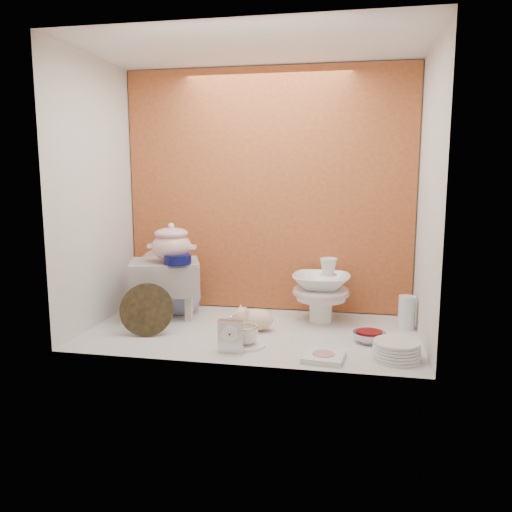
{
  "coord_description": "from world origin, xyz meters",
  "views": [
    {
      "loc": [
        0.55,
        -2.69,
        0.88
      ],
      "look_at": [
        0.02,
        0.02,
        0.42
      ],
      "focal_mm": 36.32,
      "sensor_mm": 36.0,
      "label": 1
    }
  ],
  "objects_px": {
    "mantel_clock": "(231,334)",
    "gold_rim_teacup": "(246,335)",
    "porcelain_tower": "(321,290)",
    "blue_white_vase": "(180,292)",
    "soup_tureen": "(172,243)",
    "crystal_bowl": "(369,337)",
    "plush_pig": "(257,319)",
    "floral_platter": "(162,277)",
    "dinner_plate_stack": "(396,350)",
    "step_stool": "(165,289)"
  },
  "relations": [
    {
      "from": "mantel_clock",
      "to": "gold_rim_teacup",
      "type": "xyz_separation_m",
      "value": [
        0.06,
        0.1,
        -0.03
      ]
    },
    {
      "from": "porcelain_tower",
      "to": "mantel_clock",
      "type": "bearing_deg",
      "value": -123.12
    },
    {
      "from": "blue_white_vase",
      "to": "gold_rim_teacup",
      "type": "xyz_separation_m",
      "value": [
        0.53,
        -0.53,
        -0.07
      ]
    },
    {
      "from": "soup_tureen",
      "to": "crystal_bowl",
      "type": "distance_m",
      "value": 1.25
    },
    {
      "from": "soup_tureen",
      "to": "plush_pig",
      "type": "bearing_deg",
      "value": -14.99
    },
    {
      "from": "mantel_clock",
      "to": "floral_platter",
      "type": "bearing_deg",
      "value": 126.18
    },
    {
      "from": "gold_rim_teacup",
      "to": "dinner_plate_stack",
      "type": "height_order",
      "value": "gold_rim_teacup"
    },
    {
      "from": "floral_platter",
      "to": "crystal_bowl",
      "type": "distance_m",
      "value": 1.42
    },
    {
      "from": "dinner_plate_stack",
      "to": "crystal_bowl",
      "type": "relative_size",
      "value": 1.35
    },
    {
      "from": "mantel_clock",
      "to": "gold_rim_teacup",
      "type": "distance_m",
      "value": 0.12
    },
    {
      "from": "floral_platter",
      "to": "blue_white_vase",
      "type": "relative_size",
      "value": 1.42
    },
    {
      "from": "plush_pig",
      "to": "soup_tureen",
      "type": "bearing_deg",
      "value": 168.68
    },
    {
      "from": "floral_platter",
      "to": "crystal_bowl",
      "type": "height_order",
      "value": "floral_platter"
    },
    {
      "from": "crystal_bowl",
      "to": "plush_pig",
      "type": "bearing_deg",
      "value": 172.37
    },
    {
      "from": "step_stool",
      "to": "plush_pig",
      "type": "xyz_separation_m",
      "value": [
        0.6,
        -0.18,
        -0.11
      ]
    },
    {
      "from": "soup_tureen",
      "to": "dinner_plate_stack",
      "type": "relative_size",
      "value": 1.18
    },
    {
      "from": "mantel_clock",
      "to": "dinner_plate_stack",
      "type": "relative_size",
      "value": 0.78
    },
    {
      "from": "step_stool",
      "to": "blue_white_vase",
      "type": "bearing_deg",
      "value": 34.52
    },
    {
      "from": "dinner_plate_stack",
      "to": "crystal_bowl",
      "type": "distance_m",
      "value": 0.26
    },
    {
      "from": "blue_white_vase",
      "to": "porcelain_tower",
      "type": "bearing_deg",
      "value": -1.43
    },
    {
      "from": "floral_platter",
      "to": "plush_pig",
      "type": "distance_m",
      "value": 0.84
    },
    {
      "from": "step_stool",
      "to": "gold_rim_teacup",
      "type": "distance_m",
      "value": 0.75
    },
    {
      "from": "soup_tureen",
      "to": "gold_rim_teacup",
      "type": "xyz_separation_m",
      "value": [
        0.54,
        -0.41,
        -0.4
      ]
    },
    {
      "from": "blue_white_vase",
      "to": "crystal_bowl",
      "type": "bearing_deg",
      "value": -16.72
    },
    {
      "from": "mantel_clock",
      "to": "dinner_plate_stack",
      "type": "bearing_deg",
      "value": -0.07
    },
    {
      "from": "blue_white_vase",
      "to": "floral_platter",
      "type": "bearing_deg",
      "value": 139.13
    },
    {
      "from": "step_stool",
      "to": "crystal_bowl",
      "type": "bearing_deg",
      "value": -32.48
    },
    {
      "from": "blue_white_vase",
      "to": "mantel_clock",
      "type": "height_order",
      "value": "blue_white_vase"
    },
    {
      "from": "crystal_bowl",
      "to": "dinner_plate_stack",
      "type": "bearing_deg",
      "value": -62.22
    },
    {
      "from": "mantel_clock",
      "to": "gold_rim_teacup",
      "type": "relative_size",
      "value": 1.5
    },
    {
      "from": "blue_white_vase",
      "to": "gold_rim_teacup",
      "type": "relative_size",
      "value": 2.24
    },
    {
      "from": "plush_pig",
      "to": "porcelain_tower",
      "type": "distance_m",
      "value": 0.43
    },
    {
      "from": "mantel_clock",
      "to": "plush_pig",
      "type": "distance_m",
      "value": 0.37
    },
    {
      "from": "mantel_clock",
      "to": "dinner_plate_stack",
      "type": "height_order",
      "value": "mantel_clock"
    },
    {
      "from": "dinner_plate_stack",
      "to": "porcelain_tower",
      "type": "height_order",
      "value": "porcelain_tower"
    },
    {
      "from": "floral_platter",
      "to": "plush_pig",
      "type": "xyz_separation_m",
      "value": [
        0.72,
        -0.42,
        -0.12
      ]
    },
    {
      "from": "step_stool",
      "to": "floral_platter",
      "type": "bearing_deg",
      "value": 95.29
    },
    {
      "from": "step_stool",
      "to": "crystal_bowl",
      "type": "distance_m",
      "value": 1.24
    },
    {
      "from": "dinner_plate_stack",
      "to": "porcelain_tower",
      "type": "bearing_deg",
      "value": 125.58
    },
    {
      "from": "mantel_clock",
      "to": "porcelain_tower",
      "type": "distance_m",
      "value": 0.73
    },
    {
      "from": "step_stool",
      "to": "porcelain_tower",
      "type": "xyz_separation_m",
      "value": [
        0.93,
        0.07,
        0.02
      ]
    },
    {
      "from": "step_stool",
      "to": "mantel_clock",
      "type": "relative_size",
      "value": 2.21
    },
    {
      "from": "step_stool",
      "to": "blue_white_vase",
      "type": "relative_size",
      "value": 1.49
    },
    {
      "from": "gold_rim_teacup",
      "to": "porcelain_tower",
      "type": "bearing_deg",
      "value": 56.4
    },
    {
      "from": "blue_white_vase",
      "to": "plush_pig",
      "type": "distance_m",
      "value": 0.6
    },
    {
      "from": "plush_pig",
      "to": "crystal_bowl",
      "type": "xyz_separation_m",
      "value": [
        0.6,
        -0.08,
        -0.04
      ]
    },
    {
      "from": "step_stool",
      "to": "blue_white_vase",
      "type": "xyz_separation_m",
      "value": [
        0.06,
        0.09,
        -0.04
      ]
    },
    {
      "from": "blue_white_vase",
      "to": "porcelain_tower",
      "type": "xyz_separation_m",
      "value": [
        0.87,
        -0.02,
        0.06
      ]
    },
    {
      "from": "floral_platter",
      "to": "gold_rim_teacup",
      "type": "relative_size",
      "value": 3.18
    },
    {
      "from": "gold_rim_teacup",
      "to": "porcelain_tower",
      "type": "height_order",
      "value": "porcelain_tower"
    }
  ]
}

